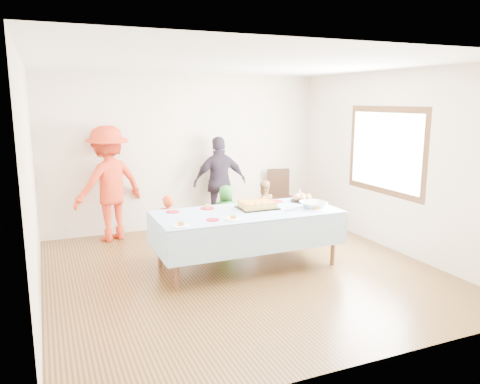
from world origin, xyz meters
The scene contains 22 objects.
ground centered at (0.00, 0.00, 0.00)m, with size 5.00×5.00×0.00m, color #472914.
room_walls centered at (0.05, 0.00, 1.77)m, with size 5.04×5.04×2.72m.
party_table centered at (0.14, 0.14, 0.72)m, with size 2.50×1.10×0.78m.
birthday_cake centered at (0.34, 0.25, 0.82)m, with size 0.54×0.41×0.09m.
rolls_tray centered at (1.16, 0.40, 0.83)m, with size 0.36×0.36×0.11m.
punch_bowl centered at (1.08, -0.03, 0.82)m, with size 0.36×0.36×0.09m, color silver.
party_hat centered at (1.22, 0.60, 0.86)m, with size 0.10×0.10×0.16m, color white.
fork_pile centered at (0.71, -0.03, 0.81)m, with size 0.24×0.18×0.07m, color white, non-canonical shape.
plate_red_far_a centered at (-0.80, 0.49, 0.79)m, with size 0.18×0.18×0.01m, color red.
plate_red_far_b centered at (-0.31, 0.50, 0.79)m, with size 0.20×0.20×0.01m, color red.
plate_red_far_c centered at (0.28, 0.59, 0.79)m, with size 0.17×0.17×0.01m, color red.
plate_red_far_d centered at (0.78, 0.53, 0.79)m, with size 0.19×0.19×0.01m, color red.
plate_red_near centered at (-0.45, -0.12, 0.79)m, with size 0.17×0.17×0.01m, color red.
plate_white_left centered at (-0.90, -0.24, 0.79)m, with size 0.23×0.23×0.01m, color white.
plate_white_mid centered at (-0.20, -0.19, 0.79)m, with size 0.24×0.24×0.01m, color white.
plate_white_right centered at (1.05, -0.17, 0.79)m, with size 0.23×0.23×0.01m, color white.
dining_chair centered at (1.73, 2.20, 0.55)m, with size 0.50×0.50×0.98m.
toddler_left centered at (-0.77, 0.90, 0.47)m, with size 0.34×0.22×0.94m, color #E2471C.
toddler_mid centered at (0.28, 1.28, 0.47)m, with size 0.46×0.30×0.94m, color #297C2B.
toddler_right centered at (1.06, 1.52, 0.46)m, with size 0.45×0.35×0.92m, color tan.
adult_left centered at (-1.40, 2.18, 0.93)m, with size 1.21×0.69×1.87m, color red.
adult_right centered at (0.52, 2.20, 0.82)m, with size 0.96×0.40×1.64m, color #312837.
Camera 1 is at (-2.36, -5.49, 2.27)m, focal length 35.00 mm.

